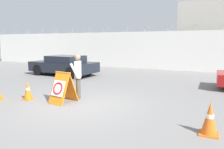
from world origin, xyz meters
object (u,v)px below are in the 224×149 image
barricade_sign (62,87)px  security_guard (78,74)px  traffic_cone_near (28,90)px  parked_car_front_coupe (64,65)px  traffic_cone_far (210,119)px

barricade_sign → security_guard: security_guard is taller
security_guard → traffic_cone_near: bearing=-89.1°
traffic_cone_near → parked_car_front_coupe: (-2.59, 5.56, 0.31)m
traffic_cone_near → parked_car_front_coupe: parked_car_front_coupe is taller
security_guard → parked_car_front_coupe: security_guard is taller
parked_car_front_coupe → traffic_cone_near: bearing=119.0°
traffic_cone_near → parked_car_front_coupe: 6.14m
security_guard → parked_car_front_coupe: 6.32m
barricade_sign → traffic_cone_far: (4.89, -0.75, -0.16)m
security_guard → traffic_cone_far: size_ratio=2.16×
traffic_cone_near → traffic_cone_far: traffic_cone_far is taller
traffic_cone_far → parked_car_front_coupe: parked_car_front_coupe is taller
security_guard → traffic_cone_near: security_guard is taller
security_guard → traffic_cone_far: bearing=45.2°
parked_car_front_coupe → traffic_cone_far: bearing=149.8°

